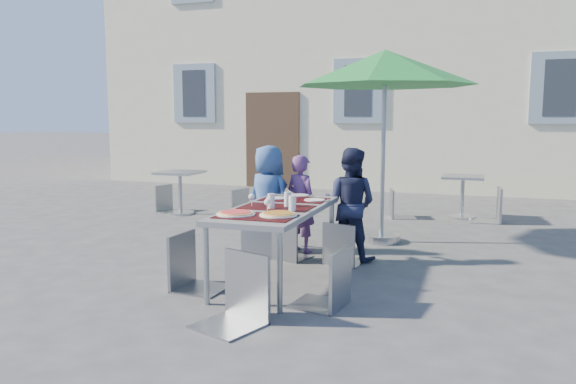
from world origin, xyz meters
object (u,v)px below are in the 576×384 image
(chair_0, at_px, (262,206))
(child_0, at_px, (269,198))
(chair_2, at_px, (343,218))
(bg_chair_r_0, at_px, (236,185))
(patio_umbrella, at_px, (385,70))
(bg_chair_l_1, at_px, (398,187))
(bg_chair_r_1, at_px, (493,183))
(dining_table, at_px, (277,213))
(chair_4, at_px, (330,242))
(cafe_table_1, at_px, (462,190))
(chair_3, at_px, (191,227))
(child_2, at_px, (350,204))
(pizza_near_left, at_px, (236,213))
(child_1, at_px, (301,204))
(cafe_table_0, at_px, (180,185))
(pizza_near_right, at_px, (278,214))
(chair_1, at_px, (287,216))
(bg_chair_l_0, at_px, (167,183))
(chair_5, at_px, (237,246))

(chair_0, bearing_deg, child_0, 97.08)
(chair_2, height_order, bg_chair_r_0, bg_chair_r_0)
(patio_umbrella, relative_size, bg_chair_l_1, 2.83)
(bg_chair_r_0, height_order, bg_chair_r_1, bg_chair_r_1)
(dining_table, xyz_separation_m, bg_chair_r_0, (-1.84, 3.11, -0.16))
(chair_0, relative_size, chair_2, 1.12)
(dining_table, distance_m, chair_0, 1.01)
(bg_chair_l_1, height_order, bg_chair_r_1, bg_chair_r_1)
(chair_4, relative_size, bg_chair_r_1, 0.94)
(cafe_table_1, bearing_deg, chair_3, -116.01)
(child_2, bearing_deg, pizza_near_left, 75.53)
(chair_3, distance_m, bg_chair_r_1, 5.37)
(patio_umbrella, relative_size, cafe_table_1, 3.58)
(chair_2, distance_m, chair_3, 1.76)
(child_1, bearing_deg, child_2, -171.40)
(chair_3, bearing_deg, chair_4, -4.10)
(child_2, distance_m, patio_umbrella, 1.91)
(chair_3, bearing_deg, bg_chair_r_1, 58.69)
(child_2, bearing_deg, cafe_table_0, -22.85)
(pizza_near_right, xyz_separation_m, child_0, (-0.72, 1.66, -0.12))
(dining_table, distance_m, pizza_near_right, 0.50)
(child_2, xyz_separation_m, cafe_table_1, (1.15, 3.22, -0.19))
(pizza_near_right, height_order, cafe_table_1, pizza_near_right)
(chair_2, relative_size, bg_chair_r_1, 0.87)
(chair_1, xyz_separation_m, bg_chair_l_1, (0.83, 3.17, -0.00))
(pizza_near_right, height_order, chair_2, chair_2)
(child_0, bearing_deg, patio_umbrella, -120.88)
(pizza_near_left, distance_m, bg_chair_l_0, 4.91)
(dining_table, relative_size, chair_3, 1.82)
(child_2, bearing_deg, bg_chair_l_1, -84.16)
(pizza_near_left, xyz_separation_m, child_1, (0.05, 1.81, -0.18))
(child_2, distance_m, bg_chair_r_1, 3.41)
(patio_umbrella, bearing_deg, child_0, -142.82)
(chair_0, height_order, chair_4, chair_0)
(cafe_table_1, bearing_deg, child_1, -120.56)
(chair_4, distance_m, bg_chair_r_1, 4.89)
(child_2, height_order, chair_1, child_2)
(child_2, bearing_deg, bg_chair_l_0, -22.21)
(child_0, height_order, bg_chair_l_0, child_0)
(child_1, distance_m, chair_5, 2.46)
(child_0, height_order, bg_chair_r_1, child_0)
(pizza_near_left, height_order, bg_chair_r_1, bg_chair_r_1)
(chair_3, bearing_deg, pizza_near_left, -5.94)
(chair_5, bearing_deg, bg_chair_r_1, 69.27)
(pizza_near_left, bearing_deg, child_1, 88.32)
(chair_4, relative_size, bg_chair_l_1, 1.12)
(chair_4, bearing_deg, cafe_table_1, 79.02)
(child_1, relative_size, cafe_table_0, 1.63)
(pizza_near_right, height_order, patio_umbrella, patio_umbrella)
(chair_0, height_order, chair_2, chair_0)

